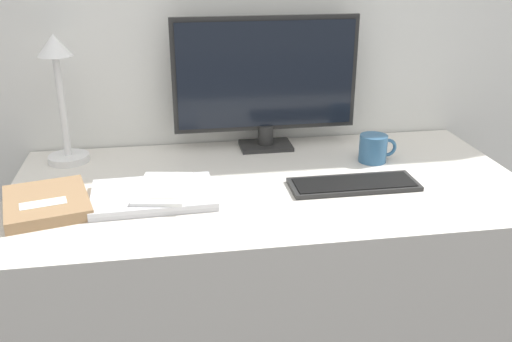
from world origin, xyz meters
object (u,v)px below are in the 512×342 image
Objects in this scene: laptop at (153,195)px; notebook at (47,203)px; ereader at (163,188)px; keyboard at (354,184)px; desk_lamp at (60,88)px; coffee_mug at (374,148)px; monitor at (266,80)px.

notebook is at bearing -177.19° from laptop.
keyboard is at bearing -1.13° from ereader.
coffee_mug is at bearing -9.17° from desk_lamp.
ereader is at bearing -48.20° from desk_lamp.
notebook is (-0.60, -0.35, -0.20)m from monitor.
coffee_mug is (0.61, 0.16, 0.01)m from ereader.
coffee_mug is at bearing 14.34° from laptop.
keyboard is 0.50m from ereader.
keyboard is 1.24× the size of notebook.
desk_lamp is (-0.77, 0.31, 0.21)m from keyboard.
laptop is at bearing -135.96° from monitor.
desk_lamp reaches higher than ereader.
monitor is 1.80× the size of laptop.
monitor is 2.06× the size of notebook.
laptop is 1.15× the size of notebook.
desk_lamp is 1.36× the size of notebook.
coffee_mug is (0.89, 0.18, 0.03)m from notebook.
laptop is 0.03m from ereader.
ereader is at bearing 3.02° from notebook.
desk_lamp is at bearing 170.83° from coffee_mug.
notebook reaches higher than keyboard.
keyboard is 0.21m from coffee_mug.
desk_lamp is (-0.25, 0.31, 0.21)m from laptop.
monitor is at bearing 149.41° from coffee_mug.
monitor is 2.59× the size of ereader.
monitor is 1.52× the size of desk_lamp.
keyboard is 1.56× the size of ereader.
laptop is at bearing 179.17° from keyboard.
keyboard is at bearing -62.88° from monitor.
ereader is 0.28m from notebook.
keyboard is at bearing -124.13° from coffee_mug.
desk_lamp reaches higher than notebook.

